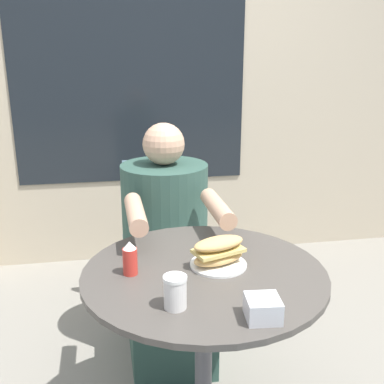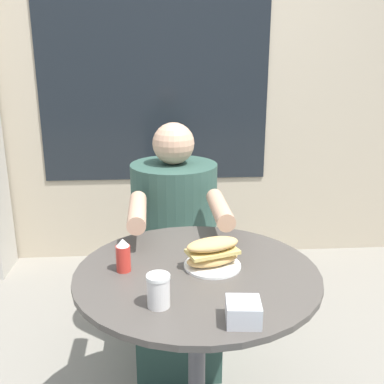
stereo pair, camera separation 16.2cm
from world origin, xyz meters
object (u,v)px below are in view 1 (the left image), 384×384
diner_chair (158,226)px  drink_cup (175,292)px  seated_diner (167,262)px  sandwich_on_plate (219,253)px  cafe_table (204,321)px  condiment_bottle (130,258)px

diner_chair → drink_cup: size_ratio=9.11×
diner_chair → drink_cup: bearing=85.4°
seated_diner → sandwich_on_plate: bearing=99.1°
cafe_table → sandwich_on_plate: (0.05, 0.03, 0.23)m
seated_diner → diner_chair: bearing=-90.7°
seated_diner → condiment_bottle: (-0.19, -0.59, 0.31)m
diner_chair → sandwich_on_plate: diner_chair is taller
cafe_table → condiment_bottle: size_ratio=7.13×
cafe_table → condiment_bottle: condiment_bottle is taller
cafe_table → seated_diner: 0.61m
cafe_table → drink_cup: size_ratio=8.38×
condiment_bottle → cafe_table: bearing=-4.1°
cafe_table → diner_chair: bearing=93.2°
diner_chair → condiment_bottle: size_ratio=7.75×
cafe_table → seated_diner: (-0.05, 0.60, -0.06)m
cafe_table → seated_diner: size_ratio=0.71×
condiment_bottle → sandwich_on_plate: bearing=1.7°
seated_diner → cafe_table: bearing=93.7°
drink_cup → condiment_bottle: 0.25m
seated_diner → condiment_bottle: 0.69m
cafe_table → diner_chair: 0.96m
seated_diner → condiment_bottle: seated_diner is taller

